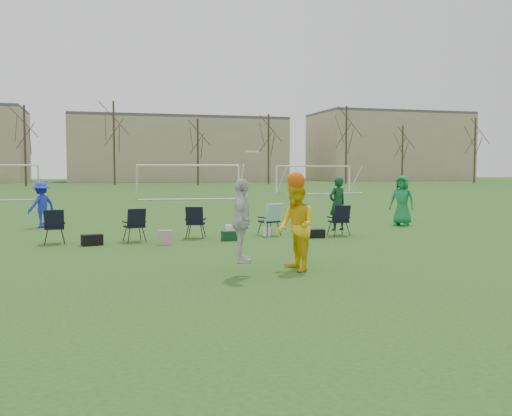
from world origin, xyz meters
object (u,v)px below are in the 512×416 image
object	(u,v)px
center_contest	(278,223)
goal_mid	(189,172)
fielder_blue	(41,205)
goal_right	(314,172)
fielder_green_far	(402,200)

from	to	relation	value
center_contest	goal_mid	xyz separation A→B (m)	(2.91, 29.96, 0.93)
fielder_blue	center_contest	bearing A→B (deg)	75.33
fielder_blue	goal_right	xyz separation A→B (m)	(20.31, 25.09, 1.10)
fielder_green_far	goal_mid	distance (m)	22.34
fielder_green_far	goal_right	xyz separation A→B (m)	(7.42, 27.84, 0.99)
fielder_green_far	goal_mid	xyz separation A→B (m)	(-4.58, 21.84, 0.99)
fielder_green_far	goal_right	bearing A→B (deg)	122.37
center_contest	goal_right	size ratio (longest dim) A/B	0.33
fielder_blue	goal_right	distance (m)	32.30
center_contest	goal_mid	world-z (taller)	goal_mid
fielder_blue	goal_mid	xyz separation A→B (m)	(8.31, 19.09, 1.10)
goal_mid	goal_right	world-z (taller)	same
goal_right	goal_mid	bearing A→B (deg)	-161.43
fielder_blue	fielder_green_far	world-z (taller)	fielder_green_far
fielder_green_far	goal_right	size ratio (longest dim) A/B	0.25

